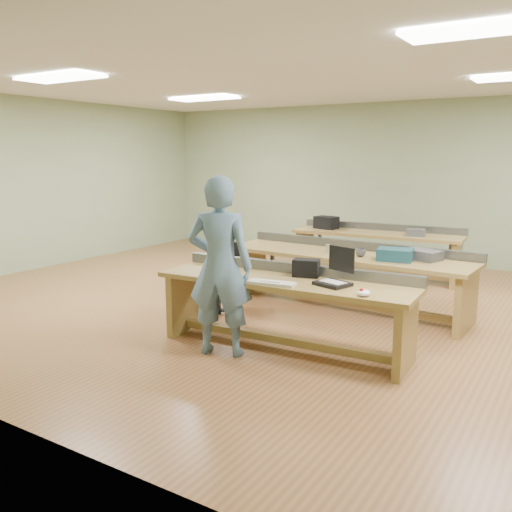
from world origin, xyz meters
name	(u,v)px	position (x,y,z in m)	size (l,w,h in m)	color
floor	(288,306)	(0.00, 0.00, 0.00)	(10.00, 10.00, 0.00)	brown
ceiling	(291,75)	(0.00, 0.00, 3.00)	(10.00, 10.00, 0.00)	silver
wall_back	(389,182)	(0.00, 4.00, 1.50)	(10.00, 0.04, 3.00)	#8DA17A
wall_front	(11,230)	(0.00, -4.00, 1.50)	(10.00, 0.04, 3.00)	#8DA17A
wall_left	(43,184)	(-5.00, 0.00, 1.50)	(0.04, 8.00, 3.00)	#8DA17A
fluor_panels	(291,77)	(0.00, 0.00, 2.97)	(6.20, 3.50, 0.03)	white
workbench_front	(286,297)	(0.76, -1.45, 0.55)	(2.75, 0.86, 0.86)	#A58445
workbench_mid	(346,267)	(0.71, 0.27, 0.57)	(3.33, 1.05, 0.86)	#A58445
workbench_back	(377,244)	(0.38, 2.36, 0.55)	(2.80, 0.90, 0.86)	#A58445
person	(220,266)	(0.27, -1.94, 0.91)	(0.66, 0.44, 1.82)	slate
laptop_base	(333,284)	(1.29, -1.47, 0.77)	(0.32, 0.26, 0.03)	black
laptop_screen	(342,259)	(1.33, -1.35, 1.00)	(0.32, 0.02, 0.25)	black
keyboard	(271,283)	(0.76, -1.75, 0.76)	(0.48, 0.16, 0.03)	beige
trackball_mouse	(364,293)	(1.69, -1.69, 0.78)	(0.12, 0.14, 0.06)	white
camera_bag	(306,268)	(0.89, -1.25, 0.84)	(0.27, 0.17, 0.18)	black
task_chair	(220,288)	(-0.57, -0.77, 0.33)	(0.56, 0.56, 0.91)	black
parts_bin_teal	(395,255)	(1.40, 0.12, 0.82)	(0.41, 0.31, 0.14)	#153B47
parts_bin_grey	(422,255)	(1.66, 0.35, 0.81)	(0.43, 0.28, 0.12)	#3D3D3F
mug	(361,253)	(0.95, 0.14, 0.80)	(0.13, 0.13, 0.10)	#3D3D3F
drinks_can	(328,249)	(0.51, 0.14, 0.81)	(0.06, 0.06, 0.12)	silver
storage_box_back	(326,223)	(-0.52, 2.32, 0.86)	(0.37, 0.27, 0.21)	black
tray_back	(416,233)	(1.05, 2.26, 0.81)	(0.28, 0.21, 0.11)	#3D3D3F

